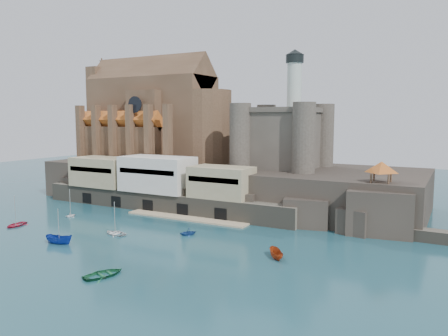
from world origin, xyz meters
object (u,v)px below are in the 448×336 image
pavilion (381,169)px  boat_0 (16,226)px  church (156,119)px  castle_keep (283,135)px  boat_2 (59,244)px

pavilion → boat_0: 75.31m
church → castle_keep: size_ratio=1.60×
boat_0 → boat_2: bearing=-27.0°
church → boat_0: 51.48m
castle_keep → boat_2: bearing=-114.8°
castle_keep → boat_2: 58.44m
church → boat_0: size_ratio=9.00×
pavilion → boat_0: size_ratio=1.23×
castle_keep → church: bearing=178.9°
church → pavilion: bearing=-13.5°
church → boat_2: (16.94, -51.16, -22.13)m
boat_2 → castle_keep: bearing=-36.4°
castle_keep → boat_0: 64.51m
pavilion → boat_0: (-67.62, -30.61, -12.73)m
boat_2 → boat_0: bearing=64.1°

